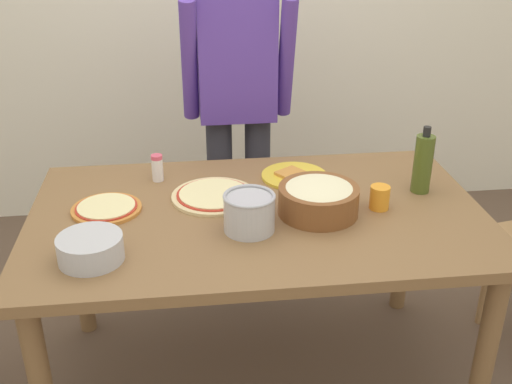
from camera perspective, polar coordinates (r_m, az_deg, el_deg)
The scene contains 12 objects.
ground at distance 2.61m, azimuth 0.14°, elevation -16.73°, with size 8.00×8.00×0.00m, color brown.
dining_table at distance 2.21m, azimuth 0.16°, elevation -3.86°, with size 1.60×0.96×0.76m.
person_cook at distance 2.79m, azimuth -1.70°, elevation 8.70°, with size 0.49×0.25×1.62m.
pizza_raw_on_board at distance 2.26m, azimuth -3.90°, elevation -0.31°, with size 0.31×0.31×0.02m.
pizza_cooked_on_tray at distance 2.23m, azimuth -13.73°, elevation -1.47°, with size 0.25×0.25×0.02m.
plate_with_slice at distance 2.42m, azimuth 3.60°, elevation 1.51°, with size 0.26×0.26×0.02m.
popcorn_bowl at distance 2.13m, azimuth 5.84°, elevation -0.51°, with size 0.28×0.28×0.11m.
mixing_bowl_steel at distance 1.93m, azimuth -15.14°, elevation -5.09°, with size 0.20×0.20×0.08m.
olive_oil_bottle at distance 2.34m, azimuth 15.26°, elevation 2.59°, with size 0.07×0.07×0.26m.
steel_pot at distance 2.01m, azimuth -0.63°, elevation -1.88°, with size 0.17×0.17×0.13m.
cup_orange at distance 2.21m, azimuth 11.42°, elevation -0.50°, with size 0.07×0.07×0.09m, color orange.
salt_shaker at distance 2.41m, azimuth -9.16°, elevation 2.23°, with size 0.04×0.04×0.11m.
Camera 1 is at (-0.24, -1.90, 1.77)m, focal length 43.02 mm.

